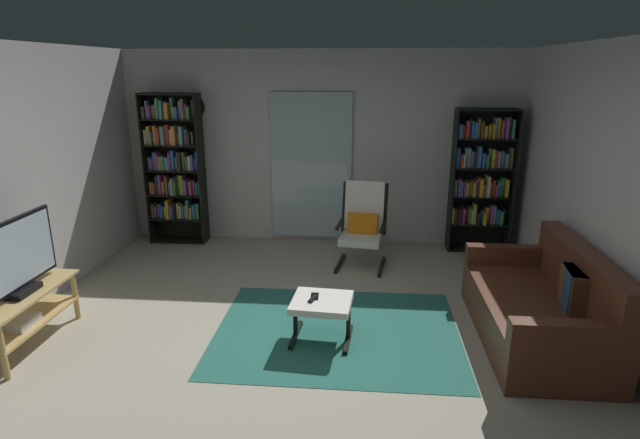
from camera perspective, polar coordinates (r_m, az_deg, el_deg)
ground_plane at (r=4.69m, az=-3.10°, el=-13.56°), size 7.02×7.02×0.00m
wall_back at (r=7.01m, az=0.04°, el=7.98°), size 5.60×0.06×2.60m
wall_right at (r=4.65m, az=31.73°, el=0.99°), size 0.06×6.00×2.60m
glass_door_panel at (r=7.00m, az=-0.98°, el=5.89°), size 1.10×0.01×2.00m
area_rug at (r=4.84m, az=1.94°, el=-12.41°), size 2.25×1.79×0.01m
tv_stand at (r=5.16m, az=-30.31°, el=-8.96°), size 0.41×1.13×0.49m
television at (r=5.00m, az=-31.00°, el=-3.81°), size 0.20×1.02×0.66m
bookshelf_near_tv at (r=7.24m, az=-16.00°, el=6.04°), size 0.77×0.30×2.04m
bookshelf_near_sofa at (r=6.96m, az=17.56°, el=4.59°), size 0.78×0.30×1.87m
leather_sofa at (r=4.99m, az=23.73°, el=-9.17°), size 0.92×1.79×0.86m
lounge_armchair at (r=6.25m, az=4.82°, el=-0.36°), size 0.64×0.72×1.02m
ottoman at (r=4.57m, az=0.20°, el=-9.74°), size 0.55×0.52×0.39m
tv_remote at (r=4.53m, az=-0.80°, el=-8.89°), size 0.08×0.15×0.02m
cell_phone at (r=4.59m, az=-0.60°, el=-8.60°), size 0.07×0.14×0.01m
wall_clock at (r=7.23m, az=-13.89°, el=12.15°), size 0.29×0.03×0.29m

